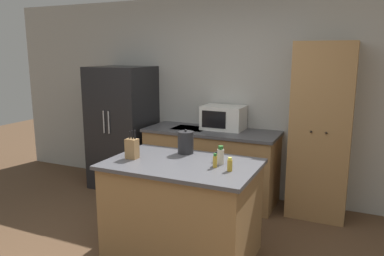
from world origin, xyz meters
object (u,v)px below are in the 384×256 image
spice_bottle_green_herb (221,156)px  pantry_cabinet (321,131)px  knife_block (132,148)px  spice_bottle_amber_oil (215,161)px  refrigerator (123,127)px  spice_bottle_tall_dark (217,157)px  fire_extinguisher (92,167)px  microwave (223,118)px  spice_bottle_short_red (230,165)px  kettle (185,142)px

spice_bottle_green_herb → pantry_cabinet: bearing=62.5°
pantry_cabinet → spice_bottle_green_herb: 1.54m
knife_block → spice_bottle_amber_oil: bearing=4.2°
pantry_cabinet → spice_bottle_amber_oil: 1.65m
refrigerator → spice_bottle_tall_dark: bearing=-32.6°
spice_bottle_amber_oil → fire_extinguisher: bearing=151.4°
spice_bottle_tall_dark → fire_extinguisher: (-2.43, 1.17, -0.74)m
pantry_cabinet → spice_bottle_tall_dark: size_ratio=22.10×
pantry_cabinet → fire_extinguisher: pantry_cabinet is taller
microwave → spice_bottle_short_red: size_ratio=4.44×
spice_bottle_short_red → spice_bottle_green_herb: size_ratio=0.70×
spice_bottle_short_red → spice_bottle_amber_oil: (-0.15, 0.04, 0.00)m
pantry_cabinet → knife_block: (-1.54, -1.54, -0.00)m
microwave → spice_bottle_tall_dark: size_ratio=5.76×
spice_bottle_green_herb → kettle: bearing=155.4°
microwave → spice_bottle_amber_oil: 1.60m
refrigerator → spice_bottle_green_herb: (1.93, -1.27, 0.13)m
pantry_cabinet → knife_block: bearing=-135.0°
spice_bottle_short_red → knife_block: bearing=-178.9°
refrigerator → pantry_cabinet: 2.65m
microwave → kettle: size_ratio=2.14×
spice_bottle_tall_dark → spice_bottle_short_red: spice_bottle_short_red is taller
knife_block → spice_bottle_tall_dark: size_ratio=3.02×
refrigerator → microwave: size_ratio=3.24×
kettle → spice_bottle_amber_oil: bearing=-35.8°
spice_bottle_green_herb → knife_block: bearing=-168.3°
microwave → spice_bottle_green_herb: microwave is taller
pantry_cabinet → microwave: 1.20m
pantry_cabinet → fire_extinguisher: (-3.20, -0.13, -0.80)m
spice_bottle_short_red → fire_extinguisher: (-2.63, 1.39, -0.76)m
pantry_cabinet → spice_bottle_green_herb: (-0.71, -1.37, -0.02)m
spice_bottle_tall_dark → spice_bottle_green_herb: spice_bottle_green_herb is taller
spice_bottle_short_red → spice_bottle_amber_oil: size_ratio=0.94×
microwave → spice_bottle_amber_oil: size_ratio=4.17×
microwave → kettle: (0.04, -1.21, -0.05)m
microwave → spice_bottle_amber_oil: microwave is taller
spice_bottle_tall_dark → spice_bottle_amber_oil: spice_bottle_amber_oil is taller
pantry_cabinet → kettle: bearing=-135.0°
pantry_cabinet → microwave: bearing=177.7°
pantry_cabinet → kettle: size_ratio=8.23×
spice_bottle_tall_dark → spice_bottle_amber_oil: size_ratio=0.72×
spice_bottle_tall_dark → spice_bottle_short_red: size_ratio=0.77×
spice_bottle_amber_oil → spice_bottle_short_red: bearing=-15.7°
pantry_cabinet → microwave: size_ratio=3.84×
spice_bottle_short_red → kettle: (-0.59, 0.36, 0.06)m
spice_bottle_tall_dark → fire_extinguisher: size_ratio=0.20×
microwave → spice_bottle_tall_dark: microwave is taller
spice_bottle_short_red → fire_extinguisher: 3.07m
refrigerator → spice_bottle_short_red: bearing=-34.4°
refrigerator → fire_extinguisher: (-0.56, -0.03, -0.65)m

